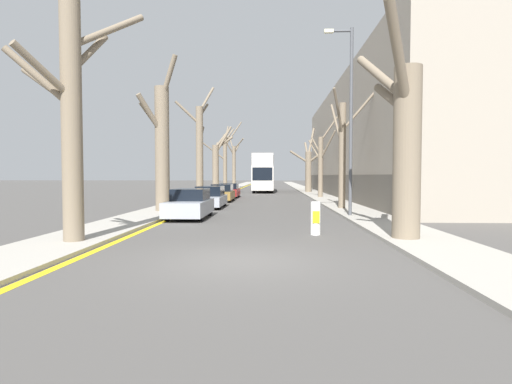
{
  "coord_description": "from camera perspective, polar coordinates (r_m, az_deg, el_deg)",
  "views": [
    {
      "loc": [
        0.77,
        -9.55,
        2.07
      ],
      "look_at": [
        -0.98,
        34.89,
        0.2
      ],
      "focal_mm": 28.0,
      "sensor_mm": 36.0,
      "label": 1
    }
  ],
  "objects": [
    {
      "name": "parked_car_0",
      "position": [
        19.51,
        -9.42,
        -1.73
      ],
      "size": [
        1.77,
        4.15,
        1.41
      ],
      "color": "#9EA3AD",
      "rests_on": "ground"
    },
    {
      "name": "street_tree_left_4",
      "position": [
        51.31,
        -4.41,
        4.87
      ],
      "size": [
        4.93,
        3.97,
        8.95
      ],
      "color": "#7A6B56",
      "rests_on": "ground"
    },
    {
      "name": "lamp_post",
      "position": [
        20.11,
        13.17,
        10.82
      ],
      "size": [
        1.4,
        0.2,
        9.12
      ],
      "color": "#4C4F54",
      "rests_on": "ground"
    },
    {
      "name": "street_tree_left_3",
      "position": [
        42.19,
        -5.63,
        3.9
      ],
      "size": [
        2.12,
        2.79,
        7.24
      ],
      "color": "#7A6B56",
      "rests_on": "ground"
    },
    {
      "name": "traffic_bollard",
      "position": [
        14.0,
        8.5,
        -3.73
      ],
      "size": [
        0.34,
        0.35,
        1.15
      ],
      "color": "white",
      "rests_on": "ground"
    },
    {
      "name": "parked_car_3",
      "position": [
        37.02,
        -3.86,
        0.18
      ],
      "size": [
        1.75,
        4.27,
        1.32
      ],
      "color": "maroon",
      "rests_on": "ground"
    },
    {
      "name": "street_tree_left_1",
      "position": [
        22.53,
        -13.33,
        6.56
      ],
      "size": [
        2.21,
        1.76,
        8.46
      ],
      "color": "#7A6B56",
      "rests_on": "ground"
    },
    {
      "name": "kerb_line_stripe",
      "position": [
        59.78,
        -2.36,
        0.42
      ],
      "size": [
        0.24,
        120.0,
        0.01
      ],
      "primitive_type": "cube",
      "color": "yellow",
      "rests_on": "ground"
    },
    {
      "name": "street_tree_left_2",
      "position": [
        32.23,
        -8.06,
        6.19
      ],
      "size": [
        2.81,
        2.77,
        9.44
      ],
      "color": "#7A6B56",
      "rests_on": "ground"
    },
    {
      "name": "double_decker_bus",
      "position": [
        49.97,
        1.07,
        3.0
      ],
      "size": [
        2.51,
        11.05,
        4.58
      ],
      "color": "silver",
      "rests_on": "ground"
    },
    {
      "name": "street_tree_right_3",
      "position": [
        47.3,
        7.53,
        3.57
      ],
      "size": [
        4.56,
        4.35,
        7.76
      ],
      "color": "#7A6B56",
      "rests_on": "ground"
    },
    {
      "name": "ground_plane",
      "position": [
        9.81,
        -2.34,
        -9.76
      ],
      "size": [
        300.0,
        300.0,
        0.0
      ],
      "primitive_type": "plane",
      "color": "#4C4947"
    },
    {
      "name": "parked_car_1",
      "position": [
        25.6,
        -6.61,
        -0.79
      ],
      "size": [
        1.8,
        4.23,
        1.37
      ],
      "color": "#9EA3AD",
      "rests_on": "ground"
    },
    {
      "name": "street_tree_right_1",
      "position": [
        24.36,
        12.26,
        5.82
      ],
      "size": [
        2.87,
        3.76,
        7.1
      ],
      "color": "#7A6B56",
      "rests_on": "ground"
    },
    {
      "name": "sidewalk_right",
      "position": [
        59.77,
        6.76,
        0.46
      ],
      "size": [
        2.47,
        120.0,
        0.12
      ],
      "primitive_type": "cube",
      "color": "#A39E93",
      "rests_on": "ground"
    },
    {
      "name": "street_tree_right_2",
      "position": [
        36.34,
        9.25,
        4.1
      ],
      "size": [
        2.54,
        2.96,
        7.31
      ],
      "color": "#7A6B56",
      "rests_on": "ground"
    },
    {
      "name": "building_facade_right",
      "position": [
        40.08,
        18.18,
        6.85
      ],
      "size": [
        10.08,
        41.76,
        10.53
      ],
      "color": "#9E9384",
      "rests_on": "ground"
    },
    {
      "name": "parked_car_2",
      "position": [
        31.75,
        -4.88,
        -0.17
      ],
      "size": [
        1.76,
        4.08,
        1.36
      ],
      "color": "olive",
      "rests_on": "ground"
    },
    {
      "name": "street_tree_right_0",
      "position": [
        13.34,
        20.42,
        7.17
      ],
      "size": [
        2.3,
        4.72,
        6.82
      ],
      "color": "#7A6B56",
      "rests_on": "ground"
    },
    {
      "name": "sidewalk_left",
      "position": [
        59.91,
        -3.71,
        0.48
      ],
      "size": [
        2.47,
        120.0,
        0.12
      ],
      "primitive_type": "cube",
      "color": "#A39E93",
      "rests_on": "ground"
    },
    {
      "name": "street_tree_left_0",
      "position": [
        13.16,
        -24.91,
        10.1
      ],
      "size": [
        3.59,
        3.33,
        7.35
      ],
      "color": "#7A6B56",
      "rests_on": "ground"
    },
    {
      "name": "street_tree_left_5",
      "position": [
        61.98,
        -3.17,
        4.0
      ],
      "size": [
        2.99,
        2.61,
        8.1
      ],
      "color": "#7A6B56",
      "rests_on": "ground"
    }
  ]
}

